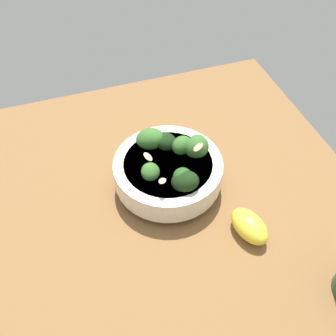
% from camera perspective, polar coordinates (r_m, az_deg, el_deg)
% --- Properties ---
extents(ground_plane, '(0.62, 0.62, 0.05)m').
position_cam_1_polar(ground_plane, '(0.66, 0.18, -5.16)').
color(ground_plane, brown).
extents(bowl_of_broccoli, '(0.17, 0.17, 0.09)m').
position_cam_1_polar(bowl_of_broccoli, '(0.63, 0.19, -0.00)').
color(bowl_of_broccoli, silver).
rests_on(bowl_of_broccoli, ground_plane).
extents(lemon_wedge, '(0.06, 0.08, 0.04)m').
position_cam_1_polar(lemon_wedge, '(0.60, 11.63, -8.19)').
color(lemon_wedge, yellow).
rests_on(lemon_wedge, ground_plane).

